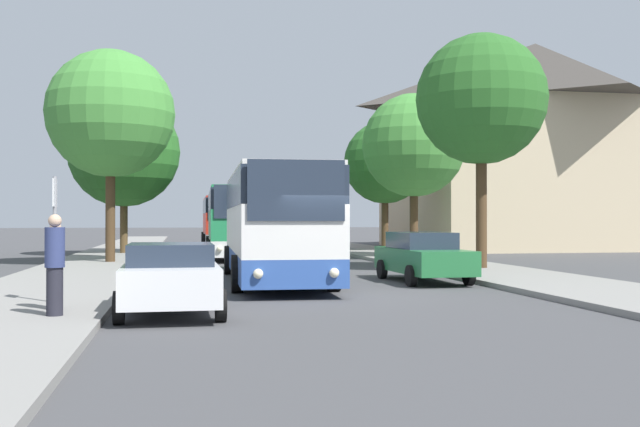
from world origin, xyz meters
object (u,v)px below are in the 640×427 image
parked_car_left_curb (171,277)px  bus_stop_sign (55,224)px  tree_right_far (385,163)px  pedestrian_waiting_near (55,265)px  tree_left_far (124,152)px  bus_rear (223,221)px  tree_right_mid (414,146)px  parked_car_right_near (423,256)px  tree_left_near (111,114)px  tree_right_near (481,100)px  parked_car_right_far (304,239)px  pedestrian_waiting_far (55,264)px  bus_front (274,224)px  bus_middle (234,221)px

parked_car_left_curb → bus_stop_sign: size_ratio=1.45×
tree_right_far → pedestrian_waiting_near: bearing=-118.4°
parked_car_left_curb → tree_left_far: bearing=95.6°
bus_rear → tree_left_far: bearing=-117.9°
parked_car_left_curb → tree_right_mid: (11.11, 18.83, 4.67)m
parked_car_right_near → tree_left_near: 15.55m
tree_right_near → bus_stop_sign: bearing=-146.2°
bus_rear → tree_right_far: bearing=-48.5°
parked_car_right_far → tree_left_far: tree_left_far is taller
pedestrian_waiting_far → parked_car_left_curb: bearing=-87.2°
tree_right_far → pedestrian_waiting_far: bearing=-117.2°
tree_left_near → tree_right_mid: 13.97m
bus_front → parked_car_left_curb: (-3.04, -7.60, -1.03)m
bus_middle → tree_left_far: 7.20m
parked_car_left_curb → parked_car_right_far: (7.45, 29.03, -0.07)m
bus_middle → tree_left_near: (-5.55, -5.67, 4.52)m
pedestrian_waiting_near → tree_right_near: bearing=33.3°
parked_car_right_far → parked_car_right_near: bearing=91.0°
bus_stop_sign → tree_right_near: (13.52, 9.05, 4.49)m
tree_left_near → tree_right_far: bearing=31.6°
tree_right_near → tree_right_far: (0.58, 15.32, -1.17)m
parked_car_left_curb → tree_right_near: 16.24m
parked_car_right_far → tree_right_mid: 11.82m
bus_middle → pedestrian_waiting_far: size_ratio=6.42×
parked_car_right_near → bus_middle: bearing=-75.0°
bus_middle → tree_right_far: bearing=21.2°
pedestrian_waiting_far → tree_right_mid: bearing=-53.1°
bus_stop_sign → tree_right_far: (14.10, 24.37, 3.32)m
bus_front → bus_middle: (-0.20, 15.11, 0.03)m
pedestrian_waiting_far → tree_right_near: (13.14, 11.38, 5.21)m
bus_front → tree_right_far: 20.45m
bus_rear → tree_right_far: (8.66, -10.04, 3.34)m
bus_front → tree_right_far: bearing=66.4°
pedestrian_waiting_near → tree_right_mid: bearing=49.7°
parked_car_right_near → pedestrian_waiting_far: 12.27m
bus_front → bus_rear: bus_rear is taller
bus_rear → pedestrian_waiting_near: (-5.21, -35.72, -0.78)m
bus_front → bus_stop_sign: bus_front is taller
bus_front → tree_left_near: tree_left_near is taller
tree_left_near → tree_right_far: (14.35, 8.81, -1.20)m
bus_front → pedestrian_waiting_far: bearing=-119.6°
bus_front → tree_left_far: (-5.82, 17.73, 3.70)m
parked_car_right_far → tree_left_far: size_ratio=0.57×
parked_car_right_near → tree_left_far: (-10.32, 18.58, 4.70)m
bus_front → tree_left_far: tree_left_far is taller
bus_middle → bus_stop_sign: bearing=-102.5°
tree_right_near → parked_car_right_near: bearing=-132.8°
bus_front → bus_middle: bearing=92.4°
bus_stop_sign → tree_right_near: 16.88m
pedestrian_waiting_far → parked_car_right_far: bearing=-37.0°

